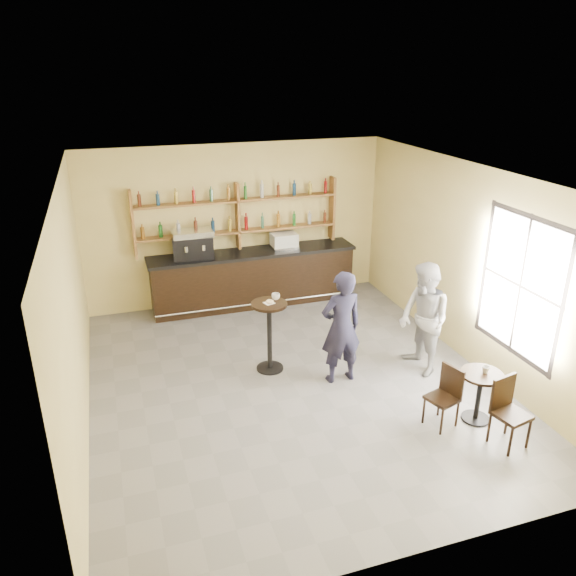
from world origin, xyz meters
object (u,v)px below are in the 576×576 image
object	(u,v)px
pastry_case	(284,241)
patron_second	(424,319)
pedestal_table	(270,337)
chair_south	(512,414)
chair_west	(442,398)
man_main	(341,327)
espresso_machine	(193,244)
cafe_table	(479,397)
bar_counter	(253,278)

from	to	relation	value
pastry_case	patron_second	size ratio (longest dim) A/B	0.29
pedestal_table	chair_south	xyz separation A→B (m)	(2.39, -2.81, -0.12)
pedestal_table	patron_second	distance (m)	2.43
pastry_case	chair_west	bearing A→B (deg)	-91.61
chair_west	patron_second	xyz separation A→B (m)	(0.49, 1.38, 0.48)
man_main	chair_south	world-z (taller)	man_main
man_main	chair_south	xyz separation A→B (m)	(1.44, -2.17, -0.44)
espresso_machine	chair_west	world-z (taller)	espresso_machine
chair_west	cafe_table	bearing A→B (deg)	67.59
pedestal_table	man_main	xyz separation A→B (m)	(0.94, -0.64, 0.32)
man_main	patron_second	size ratio (longest dim) A/B	1.00
bar_counter	pastry_case	distance (m)	0.97
espresso_machine	pedestal_table	world-z (taller)	espresso_machine
chair_west	pedestal_table	bearing A→B (deg)	-157.63
chair_south	pastry_case	bearing A→B (deg)	91.58
bar_counter	cafe_table	xyz separation A→B (m)	(1.90, -4.86, -0.20)
espresso_machine	pedestal_table	xyz separation A→B (m)	(0.74, -2.65, -0.81)
bar_counter	pedestal_table	size ratio (longest dim) A/B	3.56
bar_counter	chair_south	world-z (taller)	bar_counter
chair_south	patron_second	xyz separation A→B (m)	(-0.11, 2.03, 0.44)
bar_counter	pastry_case	xyz separation A→B (m)	(0.65, 0.00, 0.72)
pastry_case	pedestal_table	world-z (taller)	pastry_case
pastry_case	cafe_table	xyz separation A→B (m)	(1.25, -4.86, -0.91)
patron_second	pedestal_table	bearing A→B (deg)	-111.11
chair_south	patron_second	world-z (taller)	patron_second
man_main	chair_west	xyz separation A→B (m)	(0.84, -1.52, -0.48)
pastry_case	chair_south	size ratio (longest dim) A/B	0.56
espresso_machine	cafe_table	bearing A→B (deg)	-50.87
chair_south	man_main	bearing A→B (deg)	111.83
cafe_table	chair_south	bearing A→B (deg)	-85.24
espresso_machine	man_main	bearing A→B (deg)	-56.12
man_main	pastry_case	bearing A→B (deg)	-95.26
bar_counter	chair_south	bearing A→B (deg)	-70.32
pastry_case	man_main	xyz separation A→B (m)	(-0.14, -3.29, -0.38)
pedestal_table	cafe_table	xyz separation A→B (m)	(2.34, -2.21, -0.22)
espresso_machine	man_main	world-z (taller)	man_main
pedestal_table	chair_south	world-z (taller)	pedestal_table
chair_west	patron_second	world-z (taller)	patron_second
bar_counter	chair_south	size ratio (longest dim) A/B	4.47
man_main	chair_west	world-z (taller)	man_main
chair_south	pedestal_table	bearing A→B (deg)	118.52
espresso_machine	bar_counter	bearing A→B (deg)	6.81
pastry_case	pedestal_table	distance (m)	2.95
espresso_machine	pastry_case	distance (m)	1.83
chair_west	chair_south	bearing A→B (deg)	25.50
chair_west	patron_second	size ratio (longest dim) A/B	0.47
pedestal_table	man_main	distance (m)	1.19
espresso_machine	pastry_case	size ratio (longest dim) A/B	1.46
pedestal_table	pastry_case	bearing A→B (deg)	67.67
espresso_machine	chair_south	bearing A→B (deg)	-53.40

